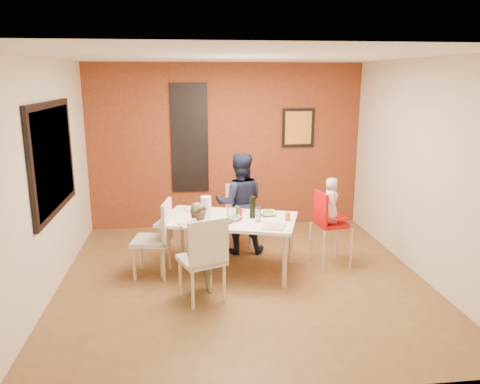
{
  "coord_description": "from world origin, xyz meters",
  "views": [
    {
      "loc": [
        -0.68,
        -5.42,
        2.47
      ],
      "look_at": [
        0.0,
        0.3,
        1.05
      ],
      "focal_mm": 35.0,
      "sensor_mm": 36.0,
      "label": 1
    }
  ],
  "objects": [
    {
      "name": "wall_front",
      "position": [
        0.0,
        -2.25,
        1.35
      ],
      "size": [
        4.5,
        0.02,
        2.7
      ],
      "primitive_type": "cube",
      "color": "beige",
      "rests_on": "ground"
    },
    {
      "name": "art_print_frame",
      "position": [
        1.2,
        2.21,
        1.65
      ],
      "size": [
        0.54,
        0.03,
        0.64
      ],
      "primitive_type": "cube",
      "color": "black",
      "rests_on": "wall_back"
    },
    {
      "name": "picture_window_pane",
      "position": [
        -2.21,
        0.2,
        1.55
      ],
      "size": [
        0.02,
        1.55,
        1.15
      ],
      "primitive_type": "cube",
      "color": "black",
      "rests_on": "wall_left"
    },
    {
      "name": "wine_glass_a",
      "position": [
        -0.16,
        0.09,
        0.81
      ],
      "size": [
        0.07,
        0.07,
        0.21
      ],
      "primitive_type": "cylinder",
      "color": "white",
      "rests_on": "dining_table"
    },
    {
      "name": "wall_right",
      "position": [
        2.25,
        0.0,
        1.35
      ],
      "size": [
        0.02,
        4.5,
        2.7
      ],
      "primitive_type": "cube",
      "color": "beige",
      "rests_on": "ground"
    },
    {
      "name": "wine_bottle",
      "position": [
        0.16,
        0.29,
        0.85
      ],
      "size": [
        0.07,
        0.07,
        0.28
      ],
      "primitive_type": "cylinder",
      "color": "black",
      "rests_on": "dining_table"
    },
    {
      "name": "condiment_brown",
      "position": [
        -0.02,
        0.34,
        0.77
      ],
      "size": [
        0.03,
        0.03,
        0.13
      ],
      "primitive_type": "cylinder",
      "color": "brown",
      "rests_on": "dining_table"
    },
    {
      "name": "ceiling",
      "position": [
        0.0,
        0.0,
        2.7
      ],
      "size": [
        4.5,
        4.5,
        0.02
      ],
      "primitive_type": "cube",
      "color": "white",
      "rests_on": "wall_back"
    },
    {
      "name": "chair_near",
      "position": [
        -0.5,
        -0.57,
        0.56
      ],
      "size": [
        0.59,
        0.59,
        0.99
      ],
      "rotation": [
        0.0,
        0.0,
        3.51
      ],
      "color": "beige",
      "rests_on": "ground"
    },
    {
      "name": "picture_window_frame",
      "position": [
        -2.22,
        0.2,
        1.55
      ],
      "size": [
        0.05,
        1.7,
        1.3
      ],
      "primitive_type": "cube",
      "color": "black",
      "rests_on": "wall_left"
    },
    {
      "name": "glassblock_surround",
      "position": [
        -0.6,
        2.21,
        1.5
      ],
      "size": [
        0.6,
        0.03,
        1.76
      ],
      "primitive_type": "cube",
      "color": "black",
      "rests_on": "wall_back"
    },
    {
      "name": "toddler",
      "position": [
        1.2,
        0.31,
        0.9
      ],
      "size": [
        0.24,
        0.32,
        0.6
      ],
      "primitive_type": "imported",
      "rotation": [
        0.0,
        0.0,
        1.39
      ],
      "color": "silver",
      "rests_on": "high_chair"
    },
    {
      "name": "art_print_canvas",
      "position": [
        1.2,
        2.19,
        1.65
      ],
      "size": [
        0.44,
        0.01,
        0.54
      ],
      "primitive_type": "cube",
      "color": "gold",
      "rests_on": "wall_back"
    },
    {
      "name": "plate_far_left",
      "position": [
        -0.58,
        0.72,
        0.71
      ],
      "size": [
        0.26,
        0.26,
        0.01
      ],
      "primitive_type": "cube",
      "rotation": [
        0.0,
        0.0,
        0.26
      ],
      "color": "white",
      "rests_on": "dining_table"
    },
    {
      "name": "wine_glass_b",
      "position": [
        0.21,
        0.14,
        0.8
      ],
      "size": [
        0.07,
        0.07,
        0.19
      ],
      "primitive_type": "cylinder",
      "color": "silver",
      "rests_on": "dining_table"
    },
    {
      "name": "salad_bowl_b",
      "position": [
        0.38,
        0.37,
        0.73
      ],
      "size": [
        0.23,
        0.23,
        0.05
      ],
      "primitive_type": "imported",
      "rotation": [
        0.0,
        0.0,
        0.06
      ],
      "color": "silver",
      "rests_on": "dining_table"
    },
    {
      "name": "brick_accent_wall",
      "position": [
        0.0,
        2.23,
        1.35
      ],
      "size": [
        4.5,
        0.02,
        2.7
      ],
      "primitive_type": "cube",
      "color": "maroon",
      "rests_on": "ground"
    },
    {
      "name": "sippy_cup",
      "position": [
        0.58,
        0.11,
        0.76
      ],
      "size": [
        0.06,
        0.06,
        0.1
      ],
      "primitive_type": "cylinder",
      "color": "#CF5C17",
      "rests_on": "dining_table"
    },
    {
      "name": "glassblock_strip",
      "position": [
        -0.6,
        2.21,
        1.5
      ],
      "size": [
        0.55,
        0.03,
        1.7
      ],
      "primitive_type": "cube",
      "color": "silver",
      "rests_on": "wall_back"
    },
    {
      "name": "paper_towel_roll",
      "position": [
        -0.43,
        0.3,
        0.85
      ],
      "size": [
        0.13,
        0.13,
        0.3
      ],
      "primitive_type": "cylinder",
      "color": "white",
      "rests_on": "dining_table"
    },
    {
      "name": "high_chair",
      "position": [
        1.18,
        0.3,
        0.61
      ],
      "size": [
        0.5,
        0.5,
        1.02
      ],
      "rotation": [
        0.0,
        0.0,
        1.75
      ],
      "color": "red",
      "rests_on": "ground"
    },
    {
      "name": "plate_near_right",
      "position": [
        0.36,
        -0.13,
        0.71
      ],
      "size": [
        0.32,
        0.32,
        0.01
      ],
      "primitive_type": "cube",
      "rotation": [
        0.0,
        0.0,
        -0.4
      ],
      "color": "silver",
      "rests_on": "dining_table"
    },
    {
      "name": "plate_near_left",
      "position": [
        -0.65,
        0.07,
        0.71
      ],
      "size": [
        0.31,
        0.31,
        0.01
      ],
      "primitive_type": "cube",
      "rotation": [
        0.0,
        0.0,
        0.39
      ],
      "color": "silver",
      "rests_on": "dining_table"
    },
    {
      "name": "condiment_green",
      "position": [
        -0.04,
        0.31,
        0.78
      ],
      "size": [
        0.04,
        0.04,
        0.15
      ],
      "primitive_type": "cylinder",
      "color": "#387C29",
      "rests_on": "dining_table"
    },
    {
      "name": "dining_table",
      "position": [
        -0.15,
        0.31,
        0.64
      ],
      "size": [
        1.91,
        1.42,
        0.71
      ],
      "rotation": [
        0.0,
        0.0,
        -0.32
      ],
      "color": "white",
      "rests_on": "ground"
    },
    {
      "name": "ground",
      "position": [
        0.0,
        0.0,
        0.0
      ],
      "size": [
        4.5,
        4.5,
        0.0
      ],
      "primitive_type": "plane",
      "color": "brown",
      "rests_on": "ground"
    },
    {
      "name": "child_near",
      "position": [
        -0.53,
        -0.32,
        0.54
      ],
      "size": [
        0.45,
        0.36,
        1.09
      ],
      "primitive_type": "imported",
      "rotation": [
        0.0,
        0.0,
        0.28
      ],
      "color": "#615E45",
      "rests_on": "ground"
    },
    {
      "name": "chair_far",
      "position": [
        0.09,
        1.19,
        0.52
      ],
      "size": [
        0.51,
        0.51,
        0.92
      ],
      "rotation": [
        0.0,
        0.0,
        -0.22
      ],
      "color": "white",
      "rests_on": "ground"
    },
    {
      "name": "wall_back",
      "position": [
        0.0,
        2.25,
        1.35
      ],
      "size": [
        4.5,
        0.02,
        2.7
      ],
      "primitive_type": "cube",
      "color": "beige",
      "rests_on": "ground"
    },
    {
      "name": "child_far",
      "position": [
        0.07,
        0.95,
        0.73
      ],
      "size": [
        0.74,
        0.59,
        1.45
      ],
      "primitive_type": "imported",
      "rotation": [
        0.0,
        0.0,
        3.08
      ],
      "color": "black",
      "rests_on": "ground"
    },
    {
      "name": "wall_left",
      "position": [
        -2.25,
        0.0,
        1.35
      ],
      "size": [
        0.02,
        4.5,
        2.7
      ],
      "primitive_type": "cube",
      "color": "beige",
      "rests_on": "ground"
    },
    {
      "name": "condiment_red",
      "position": [
        0.01,
        0.26,
        0.78
      ],
      "size": [
        0.04,
        0.04,
        0.14
      ],
      "primitive_type": "cylinder",
      "color": "red",
      "rests_on": "dining_table"
    },
    {
      "name": "chair_left",
      "position": [
        -1.04,
        0.24,
        0.54
      ],
      "size": [
        0.52,
        0.52,
        0.97
      ],
      "rotation": [
        0.0,
        0.0,
        4.54
      ],
      "color": "beige",
      "rests_on": "ground"
    },
    {
      "name": "plate_far_mid",
      "position": [
        -0.01,
        0.64,
        0.71
      ],
      "size": [
        0.28,
        0.28,
        0.01
      ],
      "primitive_type": "cube",
      "rotation": [
        0.0,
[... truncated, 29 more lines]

